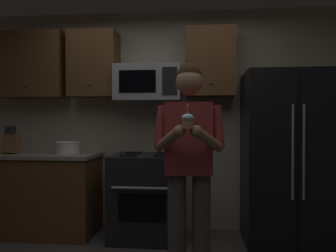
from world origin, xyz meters
TOP-DOWN VIEW (x-y plane):
  - wall_back at (0.00, 1.75)m, footprint 4.40×0.10m
  - oven_range at (-0.15, 1.36)m, footprint 0.76×0.70m
  - microwave at (-0.15, 1.48)m, footprint 0.74×0.41m
  - refrigerator at (1.35, 1.32)m, footprint 0.90×0.75m
  - cabinet_row_upper at (-0.72, 1.53)m, footprint 2.78×0.36m
  - counter_left at (-1.45, 1.38)m, footprint 1.44×0.66m
  - knife_block at (-1.71, 1.33)m, footprint 0.16×0.15m
  - bowl_large_white at (-1.08, 1.42)m, footprint 0.29×0.29m
  - person at (0.35, 0.43)m, footprint 0.60×0.48m
  - cupcake at (0.35, 0.10)m, footprint 0.09×0.09m

SIDE VIEW (x-z plane):
  - oven_range at x=-0.15m, z-range 0.00..0.93m
  - counter_left at x=-1.45m, z-range 0.00..0.92m
  - refrigerator at x=1.35m, z-range 0.00..1.80m
  - bowl_large_white at x=-1.08m, z-range 0.92..1.06m
  - person at x=0.35m, z-range 0.11..1.88m
  - knife_block at x=-1.71m, z-range 0.88..1.20m
  - cupcake at x=0.35m, z-range 1.20..1.38m
  - wall_back at x=0.00m, z-range 0.00..2.60m
  - microwave at x=-0.15m, z-range 1.52..1.92m
  - cabinet_row_upper at x=-0.72m, z-range 1.57..2.33m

